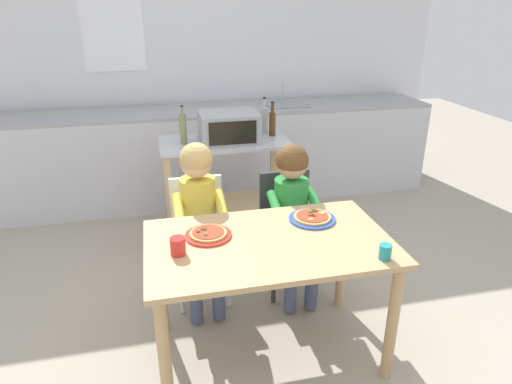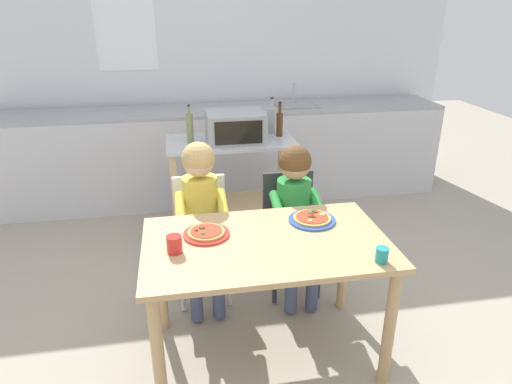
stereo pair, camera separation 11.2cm
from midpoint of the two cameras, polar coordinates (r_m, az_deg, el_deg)
The scene contains 17 objects.
ground_plane at distance 3.62m, azimuth -1.27°, elevation -8.21°, with size 10.63×10.63×0.00m, color #A89E8C.
back_wall_tiled at distance 4.77m, azimuth -4.70°, elevation 16.57°, with size 4.89×0.13×2.70m.
kitchen_counter at distance 4.56m, azimuth -3.77°, elevation 4.82°, with size 4.40×0.60×1.12m.
kitchen_island_cart at distance 3.69m, azimuth -2.21°, elevation 2.22°, with size 1.01×0.53×0.86m.
toaster_oven at distance 3.55m, azimuth -1.70°, elevation 8.23°, with size 0.45×0.37×0.23m.
bottle_tall_green_wine at distance 3.53m, azimuth -7.42°, elevation 8.03°, with size 0.05×0.05×0.30m.
bottle_slim_sauce at distance 3.78m, azimuth 2.89°, elevation 9.10°, with size 0.06×0.06×0.30m.
bottle_brown_beer at distance 3.70m, azimuth 3.87°, elevation 8.67°, with size 0.05×0.05×0.28m.
dining_table at distance 2.41m, azimuth 2.62°, elevation -8.44°, with size 1.27×0.77×0.73m.
dining_chair_left at distance 3.02m, azimuth -5.82°, elevation -4.67°, with size 0.36×0.36×0.81m.
dining_chair_right at distance 3.09m, azimuth 5.38°, elevation -3.99°, with size 0.36×0.36×0.81m.
child_in_yellow_shirt at distance 2.82m, azimuth -5.80°, elevation -1.71°, with size 0.32×0.42×1.08m.
child_in_green_shirt at distance 2.90m, azimuth 6.13°, elevation -1.42°, with size 0.32×0.42×1.03m.
pizza_plate_red_rimmed at distance 2.41m, azimuth -4.95°, elevation -5.20°, with size 0.25×0.25×0.03m.
pizza_plate_blue_rimmed at distance 2.58m, azimuth 8.31°, elevation -3.39°, with size 0.26×0.26×0.03m.
drinking_cup_teal at distance 2.25m, azimuth 16.96°, elevation -7.61°, with size 0.06×0.06×0.08m, color teal.
drinking_cup_red at distance 2.26m, azimuth -8.84°, elevation -6.54°, with size 0.08×0.08×0.09m, color red.
Camera 2 is at (-0.42, -2.01, 1.87)m, focal length 31.77 mm.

